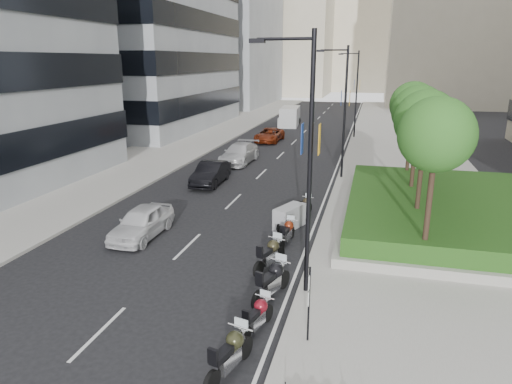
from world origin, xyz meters
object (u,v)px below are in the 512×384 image
(parking_sign, at_px, (309,300))
(motorcycle_4, at_px, (287,232))
(car_c, at_px, (239,153))
(car_d, at_px, (269,135))
(motorcycle_1, at_px, (257,316))
(delivery_van, at_px, (290,117))
(motorcycle_0, at_px, (230,354))
(motorcycle_5, at_px, (289,217))
(lamp_post_1, at_px, (343,106))
(lamp_post_0, at_px, (306,155))
(motorcycle_6, at_px, (305,207))
(car_a, at_px, (142,222))
(lamp_post_2, at_px, (355,90))
(car_b, at_px, (211,173))
(motorcycle_3, at_px, (270,254))
(motorcycle_2, at_px, (272,281))

(parking_sign, height_order, motorcycle_4, parking_sign)
(car_c, distance_m, car_d, 10.37)
(motorcycle_1, bearing_deg, parking_sign, -84.97)
(delivery_van, bearing_deg, motorcycle_0, -86.15)
(motorcycle_5, bearing_deg, lamp_post_1, 13.96)
(lamp_post_0, height_order, car_c, lamp_post_0)
(motorcycle_6, height_order, car_a, car_a)
(lamp_post_2, bearing_deg, car_c, -119.31)
(motorcycle_0, xyz_separation_m, car_b, (-7.12, 18.19, 0.14))
(motorcycle_1, height_order, car_d, car_d)
(car_d, bearing_deg, motorcycle_1, -75.82)
(motorcycle_5, bearing_deg, car_d, 37.74)
(motorcycle_4, distance_m, delivery_van, 38.72)
(motorcycle_1, distance_m, car_c, 24.10)
(motorcycle_0, bearing_deg, motorcycle_3, 18.24)
(car_a, distance_m, car_b, 9.83)
(motorcycle_5, bearing_deg, motorcycle_4, -149.73)
(car_a, bearing_deg, lamp_post_0, -23.12)
(lamp_post_0, height_order, lamp_post_1, same)
(parking_sign, bearing_deg, motorcycle_1, 170.05)
(motorcycle_0, relative_size, motorcycle_2, 0.95)
(parking_sign, bearing_deg, car_c, 111.06)
(lamp_post_0, xyz_separation_m, motorcycle_3, (-1.54, 1.71, -4.46))
(motorcycle_0, bearing_deg, car_d, 25.96)
(lamp_post_0, height_order, parking_sign, lamp_post_0)
(motorcycle_6, bearing_deg, car_b, 69.41)
(car_b, bearing_deg, parking_sign, -62.91)
(parking_sign, height_order, motorcycle_5, parking_sign)
(motorcycle_3, bearing_deg, motorcycle_2, -147.22)
(motorcycle_0, xyz_separation_m, motorcycle_5, (-0.47, 11.20, -0.04))
(lamp_post_1, height_order, motorcycle_4, lamp_post_1)
(lamp_post_1, distance_m, car_c, 9.88)
(delivery_van, bearing_deg, car_d, -94.23)
(lamp_post_0, distance_m, motorcycle_0, 6.65)
(delivery_van, bearing_deg, lamp_post_0, -83.70)
(parking_sign, bearing_deg, lamp_post_2, 90.99)
(delivery_van, bearing_deg, car_b, -94.72)
(lamp_post_1, bearing_deg, car_c, 158.68)
(parking_sign, xyz_separation_m, car_c, (-8.94, 23.23, -0.68))
(lamp_post_0, height_order, motorcycle_6, lamp_post_0)
(motorcycle_5, bearing_deg, lamp_post_2, 19.39)
(lamp_post_1, xyz_separation_m, motorcycle_5, (-1.62, -10.61, -4.49))
(car_a, xyz_separation_m, delivery_van, (-0.09, 38.99, 0.36))
(lamp_post_0, height_order, motorcycle_2, lamp_post_0)
(lamp_post_2, bearing_deg, motorcycle_3, -92.66)
(parking_sign, xyz_separation_m, delivery_van, (-8.90, 45.54, -0.36))
(car_b, relative_size, car_d, 0.91)
(lamp_post_1, distance_m, motorcycle_1, 20.26)
(parking_sign, bearing_deg, car_d, 104.69)
(parking_sign, height_order, car_d, parking_sign)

